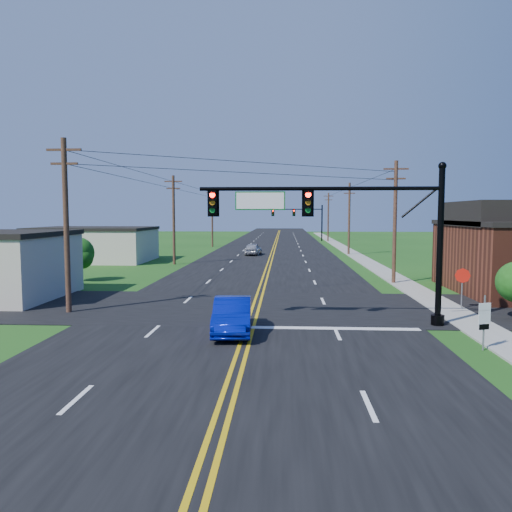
# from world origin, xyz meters

# --- Properties ---
(ground) EXTENTS (260.00, 260.00, 0.00)m
(ground) POSITION_xyz_m (0.00, 0.00, 0.00)
(ground) COLOR #194413
(ground) RESTS_ON ground
(road_main) EXTENTS (16.00, 220.00, 0.04)m
(road_main) POSITION_xyz_m (0.00, 50.00, 0.02)
(road_main) COLOR black
(road_main) RESTS_ON ground
(road_cross) EXTENTS (70.00, 10.00, 0.04)m
(road_cross) POSITION_xyz_m (0.00, 12.00, 0.02)
(road_cross) COLOR black
(road_cross) RESTS_ON ground
(sidewalk) EXTENTS (2.00, 160.00, 0.08)m
(sidewalk) POSITION_xyz_m (10.50, 40.00, 0.04)
(sidewalk) COLOR gray
(sidewalk) RESTS_ON ground
(signal_mast_main) EXTENTS (11.30, 0.60, 7.48)m
(signal_mast_main) POSITION_xyz_m (4.34, 8.00, 4.75)
(signal_mast_main) COLOR black
(signal_mast_main) RESTS_ON ground
(signal_mast_far) EXTENTS (10.98, 0.60, 7.48)m
(signal_mast_far) POSITION_xyz_m (4.44, 80.00, 4.55)
(signal_mast_far) COLOR black
(signal_mast_far) RESTS_ON ground
(cream_bldg_far) EXTENTS (12.20, 9.20, 3.70)m
(cream_bldg_far) POSITION_xyz_m (-19.00, 38.00, 1.86)
(cream_bldg_far) COLOR beige
(cream_bldg_far) RESTS_ON ground
(utility_pole_left_a) EXTENTS (1.80, 0.28, 9.00)m
(utility_pole_left_a) POSITION_xyz_m (-9.50, 10.00, 4.72)
(utility_pole_left_a) COLOR #39261A
(utility_pole_left_a) RESTS_ON ground
(utility_pole_left_b) EXTENTS (1.80, 0.28, 9.00)m
(utility_pole_left_b) POSITION_xyz_m (-9.50, 35.00, 4.72)
(utility_pole_left_b) COLOR #39261A
(utility_pole_left_b) RESTS_ON ground
(utility_pole_left_c) EXTENTS (1.80, 0.28, 9.00)m
(utility_pole_left_c) POSITION_xyz_m (-9.50, 62.00, 4.72)
(utility_pole_left_c) COLOR #39261A
(utility_pole_left_c) RESTS_ON ground
(utility_pole_right_a) EXTENTS (1.80, 0.28, 9.00)m
(utility_pole_right_a) POSITION_xyz_m (9.80, 22.00, 4.72)
(utility_pole_right_a) COLOR #39261A
(utility_pole_right_a) RESTS_ON ground
(utility_pole_right_b) EXTENTS (1.80, 0.28, 9.00)m
(utility_pole_right_b) POSITION_xyz_m (9.80, 48.00, 4.72)
(utility_pole_right_b) COLOR #39261A
(utility_pole_right_b) RESTS_ON ground
(utility_pole_right_c) EXTENTS (1.80, 0.28, 9.00)m
(utility_pole_right_c) POSITION_xyz_m (9.80, 78.00, 4.72)
(utility_pole_right_c) COLOR #39261A
(utility_pole_right_c) RESTS_ON ground
(tree_right_back) EXTENTS (3.00, 3.00, 4.10)m
(tree_right_back) POSITION_xyz_m (16.00, 26.00, 2.60)
(tree_right_back) COLOR #39261A
(tree_right_back) RESTS_ON ground
(tree_left) EXTENTS (2.40, 2.40, 3.37)m
(tree_left) POSITION_xyz_m (-14.00, 22.00, 2.16)
(tree_left) COLOR #39261A
(tree_left) RESTS_ON ground
(blue_car) EXTENTS (1.87, 4.62, 1.49)m
(blue_car) POSITION_xyz_m (-0.50, 6.01, 0.75)
(blue_car) COLOR #07139A
(blue_car) RESTS_ON ground
(distant_car) EXTENTS (2.18, 4.50, 1.48)m
(distant_car) POSITION_xyz_m (-2.16, 46.72, 0.74)
(distant_car) COLOR #B8B8BD
(distant_car) RESTS_ON ground
(route_sign) EXTENTS (0.51, 0.20, 2.10)m
(route_sign) POSITION_xyz_m (9.25, 3.83, 1.23)
(route_sign) COLOR slate
(route_sign) RESTS_ON ground
(stop_sign) EXTENTS (0.78, 0.25, 2.23)m
(stop_sign) POSITION_xyz_m (11.31, 12.12, 1.61)
(stop_sign) COLOR slate
(stop_sign) RESTS_ON ground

